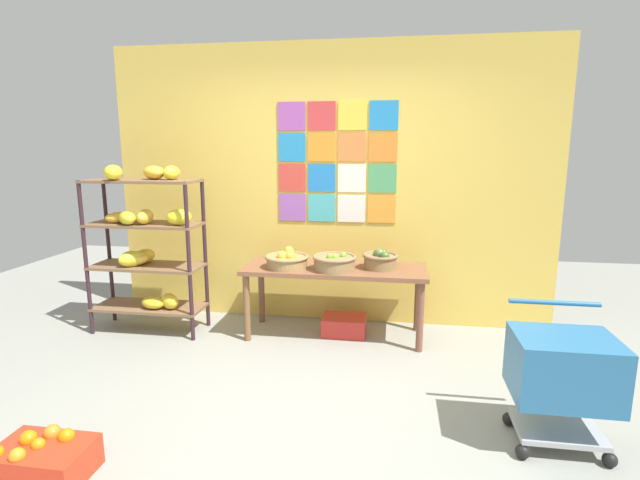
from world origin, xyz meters
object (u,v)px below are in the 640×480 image
object	(u,v)px
fruit_basket_centre	(335,262)
shopping_cart	(563,372)
display_table	(335,275)
banana_shelf_unit	(145,239)
produce_crate_under_table	(344,325)
fruit_basket_back_right	(380,259)
orange_crate_foreground	(43,459)
fruit_basket_right	(287,260)

from	to	relation	value
fruit_basket_centre	shopping_cart	bearing A→B (deg)	-42.01
display_table	shopping_cart	world-z (taller)	shopping_cart
banana_shelf_unit	produce_crate_under_table	xyz separation A→B (m)	(1.83, 0.19, -0.80)
display_table	fruit_basket_back_right	world-z (taller)	fruit_basket_back_right
display_table	fruit_basket_back_right	bearing A→B (deg)	0.86
fruit_basket_centre	shopping_cart	xyz separation A→B (m)	(1.48, -1.34, -0.27)
display_table	fruit_basket_back_right	distance (m)	0.44
produce_crate_under_table	orange_crate_foreground	bearing A→B (deg)	-121.79
display_table	fruit_basket_back_right	size ratio (longest dim) A/B	5.17
display_table	fruit_basket_centre	distance (m)	0.19
banana_shelf_unit	fruit_basket_centre	size ratio (longest dim) A/B	4.06
banana_shelf_unit	fruit_basket_right	xyz separation A→B (m)	(1.32, 0.06, -0.17)
fruit_basket_back_right	orange_crate_foreground	world-z (taller)	fruit_basket_back_right
shopping_cart	produce_crate_under_table	bearing A→B (deg)	131.91
banana_shelf_unit	fruit_basket_centre	xyz separation A→B (m)	(1.75, 0.04, -0.16)
banana_shelf_unit	shopping_cart	distance (m)	3.51
banana_shelf_unit	fruit_basket_right	bearing A→B (deg)	2.60
display_table	produce_crate_under_table	size ratio (longest dim) A/B	4.12
fruit_basket_right	produce_crate_under_table	world-z (taller)	fruit_basket_right
produce_crate_under_table	orange_crate_foreground	xyz separation A→B (m)	(-1.37, -2.21, 0.02)
fruit_basket_right	fruit_basket_centre	world-z (taller)	fruit_basket_right
produce_crate_under_table	fruit_basket_centre	bearing A→B (deg)	-116.55
fruit_basket_centre	fruit_basket_right	bearing A→B (deg)	177.14
fruit_basket_centre	shopping_cart	size ratio (longest dim) A/B	0.48
fruit_basket_centre	orange_crate_foreground	size ratio (longest dim) A/B	0.79
fruit_basket_centre	produce_crate_under_table	bearing A→B (deg)	63.45
fruit_basket_back_right	fruit_basket_centre	bearing A→B (deg)	-163.75
banana_shelf_unit	display_table	bearing A→B (deg)	4.85
shopping_cart	display_table	bearing A→B (deg)	134.48
fruit_basket_back_right	produce_crate_under_table	world-z (taller)	fruit_basket_back_right
fruit_basket_back_right	shopping_cart	world-z (taller)	fruit_basket_back_right
orange_crate_foreground	display_table	bearing A→B (deg)	59.40
fruit_basket_right	fruit_basket_back_right	size ratio (longest dim) A/B	1.24
produce_crate_under_table	shopping_cart	xyz separation A→B (m)	(1.41, -1.49, 0.37)
fruit_basket_right	shopping_cart	distance (m)	2.36
fruit_basket_centre	orange_crate_foreground	bearing A→B (deg)	-122.15
banana_shelf_unit	fruit_basket_right	world-z (taller)	banana_shelf_unit
fruit_basket_right	fruit_basket_back_right	xyz separation A→B (m)	(0.83, 0.09, 0.02)
fruit_basket_right	shopping_cart	bearing A→B (deg)	-35.30
orange_crate_foreground	produce_crate_under_table	bearing A→B (deg)	58.21
banana_shelf_unit	produce_crate_under_table	bearing A→B (deg)	5.96
display_table	fruit_basket_right	bearing A→B (deg)	-168.23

